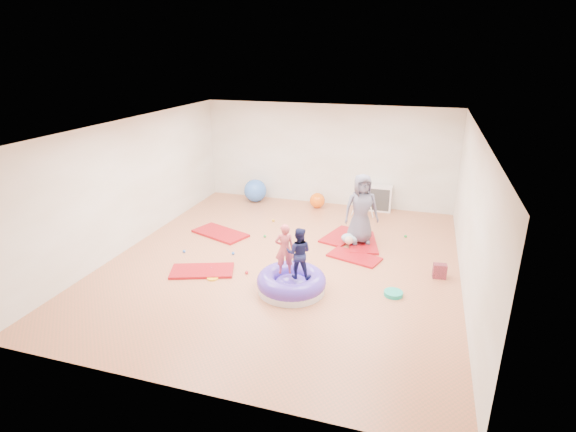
% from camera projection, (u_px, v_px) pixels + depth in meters
% --- Properties ---
extents(room, '(7.01, 8.01, 2.81)m').
position_uv_depth(room, '(284.00, 197.00, 8.91)').
color(room, '#C16E4A').
rests_on(room, ground).
extents(gym_mat_front_left, '(1.36, 0.99, 0.05)m').
position_uv_depth(gym_mat_front_left, '(202.00, 271.00, 8.92)').
color(gym_mat_front_left, '#AC181E').
rests_on(gym_mat_front_left, ground).
extents(gym_mat_mid_left, '(1.47, 1.09, 0.06)m').
position_uv_depth(gym_mat_mid_left, '(220.00, 233.00, 10.75)').
color(gym_mat_mid_left, '#AC181E').
rests_on(gym_mat_mid_left, ground).
extents(gym_mat_center_back, '(0.90, 1.28, 0.05)m').
position_uv_depth(gym_mat_center_back, '(341.00, 236.00, 10.60)').
color(gym_mat_center_back, '#AC181E').
rests_on(gym_mat_center_back, ground).
extents(gym_mat_right, '(1.19, 0.84, 0.05)m').
position_uv_depth(gym_mat_right, '(354.00, 257.00, 9.52)').
color(gym_mat_right, '#AC181E').
rests_on(gym_mat_right, ground).
extents(gym_mat_rear_right, '(0.88, 1.35, 0.05)m').
position_uv_depth(gym_mat_rear_right, '(362.00, 242.00, 10.24)').
color(gym_mat_rear_right, '#AC181E').
rests_on(gym_mat_rear_right, ground).
extents(inflatable_cushion, '(1.27, 1.27, 0.40)m').
position_uv_depth(inflatable_cushion, '(291.00, 283.00, 8.19)').
color(inflatable_cushion, silver).
rests_on(inflatable_cushion, ground).
extents(child_pink, '(0.41, 0.34, 0.96)m').
position_uv_depth(child_pink, '(285.00, 246.00, 8.03)').
color(child_pink, '#CF4F56').
rests_on(child_pink, inflatable_cushion).
extents(child_navy, '(0.50, 0.42, 0.94)m').
position_uv_depth(child_navy, '(299.00, 250.00, 7.89)').
color(child_navy, '#161945').
rests_on(child_navy, inflatable_cushion).
extents(adult_caregiver, '(0.91, 0.77, 1.58)m').
position_uv_depth(adult_caregiver, '(361.00, 209.00, 9.95)').
color(adult_caregiver, '#525064').
rests_on(adult_caregiver, gym_mat_rear_right).
extents(infant, '(0.40, 0.41, 0.24)m').
position_uv_depth(infant, '(350.00, 239.00, 10.06)').
color(infant, '#98BCD0').
rests_on(infant, gym_mat_rear_right).
extents(ball_pit_balls, '(4.64, 3.76, 0.07)m').
position_uv_depth(ball_pit_balls, '(264.00, 256.00, 9.53)').
color(ball_pit_balls, red).
rests_on(ball_pit_balls, ground).
extents(exercise_ball_blue, '(0.65, 0.65, 0.65)m').
position_uv_depth(exercise_ball_blue, '(255.00, 191.00, 13.00)').
color(exercise_ball_blue, blue).
rests_on(exercise_ball_blue, ground).
extents(exercise_ball_orange, '(0.42, 0.42, 0.42)m').
position_uv_depth(exercise_ball_orange, '(317.00, 200.00, 12.51)').
color(exercise_ball_orange, orange).
rests_on(exercise_ball_orange, ground).
extents(infant_play_gym, '(0.60, 0.57, 0.46)m').
position_uv_depth(infant_play_gym, '(364.00, 203.00, 11.99)').
color(infant_play_gym, white).
rests_on(infant_play_gym, ground).
extents(cube_shelf, '(0.70, 0.34, 0.70)m').
position_uv_depth(cube_shelf, '(379.00, 198.00, 12.26)').
color(cube_shelf, white).
rests_on(cube_shelf, ground).
extents(balance_disc, '(0.34, 0.34, 0.08)m').
position_uv_depth(balance_disc, '(393.00, 293.00, 8.07)').
color(balance_disc, '#18A890').
rests_on(balance_disc, ground).
extents(backpack, '(0.27, 0.18, 0.29)m').
position_uv_depth(backpack, '(440.00, 271.00, 8.66)').
color(backpack, '#B62B43').
rests_on(backpack, ground).
extents(yellow_toy, '(0.22, 0.22, 0.03)m').
position_uv_depth(yellow_toy, '(213.00, 278.00, 8.66)').
color(yellow_toy, yellow).
rests_on(yellow_toy, ground).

